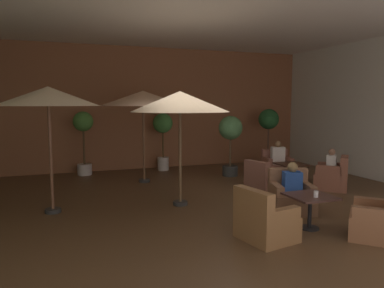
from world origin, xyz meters
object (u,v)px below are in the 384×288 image
Objects in this scene: cafe_table_front_left at (310,202)px; cafe_table_front_right at (291,168)px; patio_umbrella_center_beige at (48,97)px; potted_tree_mid_right at (269,124)px; armchair_front_right_north at (264,180)px; patron_by_window at (278,154)px; patio_umbrella_near_wall at (180,102)px; patron_with_friend at (292,179)px; armchair_front_left_south at (265,221)px; potted_tree_mid_left at (230,135)px; armchair_front_left_east at (291,197)px; armchair_front_right_south at (277,168)px; patio_umbrella_tall_red at (143,99)px; armchair_front_right_east at (333,177)px; armchair_front_left_north at (377,220)px; iced_drink_cup at (316,194)px; potted_tree_left_corner at (163,131)px; potted_tree_right_corner at (83,132)px; patron_blue_shirt at (331,163)px.

cafe_table_front_left is 3.48m from cafe_table_front_right.
potted_tree_mid_right is at bearing 25.65° from patio_umbrella_center_beige.
patron_by_window is at bearing 46.62° from armchair_front_right_north.
patron_with_friend is at bearing -32.68° from patio_umbrella_near_wall.
potted_tree_mid_left is (1.80, 5.03, 0.96)m from armchair_front_left_south.
cafe_table_front_right is at bearing 4.36° from patio_umbrella_center_beige.
armchair_front_left_east reaches higher than armchair_front_right_south.
patio_umbrella_tall_red is (-0.88, 5.06, 2.04)m from armchair_front_left_south.
armchair_front_left_east is 4.88m from patio_umbrella_tall_red.
armchair_front_right_north is at bearing 75.84° from cafe_table_front_left.
armchair_front_right_east reaches higher than armchair_front_right_north.
armchair_front_right_south is (0.24, 1.04, -0.17)m from cafe_table_front_right.
armchair_front_left_north is 1.02m from iced_drink_cup.
patio_umbrella_tall_red is at bearing 168.05° from patron_by_window.
armchair_front_right_north is 0.51× the size of potted_tree_left_corner.
cafe_table_front_right is (2.74, 3.24, 0.16)m from armchair_front_left_south.
patron_with_friend is at bearing -55.84° from potted_tree_right_corner.
iced_drink_cup is at bearing -114.67° from armchair_front_right_south.
armchair_front_left_east is 0.39× the size of patio_umbrella_center_beige.
cafe_table_front_right is 2.51m from patron_with_friend.
armchair_front_right_east is at bearing 60.47° from armchair_front_left_north.
armchair_front_right_east is (0.78, -0.74, -0.15)m from cafe_table_front_right.
armchair_front_left_south reaches higher than iced_drink_cup.
potted_tree_mid_left is at bearing 124.22° from armchair_front_right_east.
potted_tree_mid_left is 2.67× the size of patron_by_window.
armchair_front_right_south is 3.87m from potted_tree_left_corner.
patio_umbrella_tall_red is (-4.40, 2.55, 2.03)m from armchair_front_right_east.
patio_umbrella_center_beige is 1.34× the size of potted_tree_left_corner.
potted_tree_mid_left is 3.06m from patron_blue_shirt.
armchair_front_right_north is 0.39× the size of patio_umbrella_near_wall.
armchair_front_left_east is at bearing -149.32° from armchair_front_right_east.
patron_with_friend is (0.30, 0.97, 0.19)m from cafe_table_front_left.
patron_blue_shirt is (5.89, -4.16, -0.63)m from potted_tree_right_corner.
patio_umbrella_tall_red is (-2.61, 2.13, 2.05)m from armchair_front_right_north.
armchair_front_right_north is at bearing 166.86° from armchair_front_right_east.
armchair_front_left_east is 1.25m from iced_drink_cup.
armchair_front_right_north is (-0.06, 3.47, -0.01)m from armchair_front_left_north.
armchair_front_left_north is at bearing -89.04° from armchair_front_right_north.
potted_tree_right_corner reaches higher than armchair_front_left_east.
patio_umbrella_tall_red is at bearing 43.50° from patio_umbrella_center_beige.
patron_with_friend is (-1.40, -2.07, 0.21)m from cafe_table_front_right.
patron_with_friend reaches higher than armchair_front_left_south.
iced_drink_cup is at bearing -104.98° from armchair_front_left_east.
cafe_table_front_left is at bearing -115.58° from patron_by_window.
potted_tree_mid_left is 1.52m from patron_by_window.
potted_tree_right_corner is at bearing 155.46° from patron_by_window.
armchair_front_left_east is 0.50× the size of potted_tree_mid_right.
patio_umbrella_center_beige is at bearing 177.90° from patron_blue_shirt.
patio_umbrella_tall_red reaches higher than patio_umbrella_near_wall.
armchair_front_left_north is (0.74, -0.76, -0.18)m from cafe_table_front_left.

